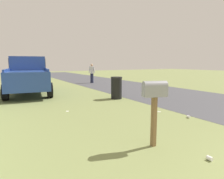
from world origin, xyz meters
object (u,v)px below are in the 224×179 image
object	(u,v)px
mailbox	(155,94)
pedestrian	(92,72)
pickup_truck	(28,74)
trash_bin	(116,88)

from	to	relation	value
mailbox	pedestrian	xyz separation A→B (m)	(12.34, -4.21, -0.14)
pickup_truck	trash_bin	size ratio (longest dim) A/B	5.26
mailbox	pickup_truck	xyz separation A→B (m)	(9.01, 1.26, 0.01)
mailbox	trash_bin	size ratio (longest dim) A/B	1.29
mailbox	trash_bin	distance (m)	5.47
pickup_truck	pedestrian	world-z (taller)	pickup_truck
pickup_truck	trash_bin	world-z (taller)	pickup_truck
trash_bin	pedestrian	bearing A→B (deg)	-15.50
mailbox	pedestrian	size ratio (longest dim) A/B	0.83
mailbox	pedestrian	bearing A→B (deg)	-1.07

